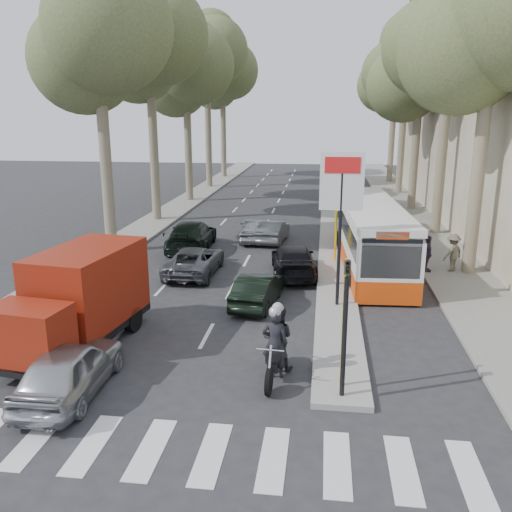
# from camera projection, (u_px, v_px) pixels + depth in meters

# --- Properties ---
(ground) EXTENTS (120.00, 120.00, 0.00)m
(ground) POSITION_uv_depth(u_px,v_px,m) (223.00, 366.00, 15.18)
(ground) COLOR #28282B
(ground) RESTS_ON ground
(sidewalk_right) EXTENTS (3.20, 70.00, 0.12)m
(sidewalk_right) POSITION_uv_depth(u_px,v_px,m) (408.00, 212.00, 38.08)
(sidewalk_right) COLOR gray
(sidewalk_right) RESTS_ON ground
(median_left) EXTENTS (2.40, 64.00, 0.12)m
(median_left) POSITION_uv_depth(u_px,v_px,m) (189.00, 200.00, 42.96)
(median_left) COLOR gray
(median_left) RESTS_ON ground
(traffic_island) EXTENTS (1.50, 26.00, 0.16)m
(traffic_island) POSITION_uv_depth(u_px,v_px,m) (334.00, 262.00, 25.31)
(traffic_island) COLOR gray
(traffic_island) RESTS_ON ground
(building_far) EXTENTS (11.00, 20.00, 16.00)m
(building_far) POSITION_uv_depth(u_px,v_px,m) (487.00, 97.00, 43.81)
(building_far) COLOR #B7A88E
(building_far) RESTS_ON ground
(billboard) EXTENTS (1.50, 12.10, 5.60)m
(billboard) POSITION_uv_depth(u_px,v_px,m) (341.00, 207.00, 18.62)
(billboard) COLOR yellow
(billboard) RESTS_ON ground
(traffic_light_island) EXTENTS (0.16, 0.41, 3.60)m
(traffic_light_island) POSITION_uv_depth(u_px,v_px,m) (346.00, 306.00, 12.71)
(traffic_light_island) COLOR black
(traffic_light_island) RESTS_ON ground
(tree_l_a) EXTENTS (7.40, 7.20, 14.10)m
(tree_l_a) POSITION_uv_depth(u_px,v_px,m) (100.00, 33.00, 25.04)
(tree_l_a) COLOR #6B604C
(tree_l_a) RESTS_ON ground
(tree_l_b) EXTENTS (7.40, 7.20, 14.88)m
(tree_l_b) POSITION_uv_depth(u_px,v_px,m) (151.00, 39.00, 32.54)
(tree_l_b) COLOR #6B604C
(tree_l_b) RESTS_ON ground
(tree_l_c) EXTENTS (7.40, 7.20, 13.71)m
(tree_l_c) POSITION_uv_depth(u_px,v_px,m) (188.00, 68.00, 40.45)
(tree_l_c) COLOR #6B604C
(tree_l_c) RESTS_ON ground
(tree_l_d) EXTENTS (7.40, 7.20, 15.66)m
(tree_l_d) POSITION_uv_depth(u_px,v_px,m) (208.00, 54.00, 47.68)
(tree_l_d) COLOR #6B604C
(tree_l_d) RESTS_ON ground
(tree_l_e) EXTENTS (7.40, 7.20, 14.49)m
(tree_l_e) POSITION_uv_depth(u_px,v_px,m) (224.00, 72.00, 55.63)
(tree_l_e) COLOR #6B604C
(tree_l_e) RESTS_ON ground
(tree_r_a) EXTENTS (7.40, 7.20, 14.10)m
(tree_r_a) POSITION_uv_depth(u_px,v_px,m) (497.00, 19.00, 21.07)
(tree_r_a) COLOR #6B604C
(tree_r_a) RESTS_ON ground
(tree_r_b) EXTENTS (7.40, 7.20, 15.27)m
(tree_r_b) POSITION_uv_depth(u_px,v_px,m) (455.00, 22.00, 28.45)
(tree_r_b) COLOR #6B604C
(tree_r_b) RESTS_ON ground
(tree_r_c) EXTENTS (7.40, 7.20, 13.32)m
(tree_r_c) POSITION_uv_depth(u_px,v_px,m) (423.00, 68.00, 36.59)
(tree_r_c) COLOR #6B604C
(tree_r_c) RESTS_ON ground
(tree_r_d) EXTENTS (7.40, 7.20, 14.88)m
(tree_r_d) POSITION_uv_depth(u_px,v_px,m) (409.00, 58.00, 43.89)
(tree_r_d) COLOR #6B604C
(tree_r_d) RESTS_ON ground
(tree_r_e) EXTENTS (7.40, 7.20, 14.10)m
(tree_r_e) POSITION_uv_depth(u_px,v_px,m) (397.00, 73.00, 51.72)
(tree_r_e) COLOR #6B604C
(tree_r_e) RESTS_ON ground
(silver_hatchback) EXTENTS (1.68, 4.05, 1.37)m
(silver_hatchback) POSITION_uv_depth(u_px,v_px,m) (70.00, 369.00, 13.51)
(silver_hatchback) COLOR #ADB1B6
(silver_hatchback) RESTS_ON ground
(dark_hatchback) EXTENTS (1.71, 3.73, 1.19)m
(dark_hatchback) POSITION_uv_depth(u_px,v_px,m) (258.00, 290.00, 19.77)
(dark_hatchback) COLOR black
(dark_hatchback) RESTS_ON ground
(queue_car_a) EXTENTS (2.05, 4.37, 1.21)m
(queue_car_a) POSITION_uv_depth(u_px,v_px,m) (194.00, 261.00, 23.58)
(queue_car_a) COLOR #52545A
(queue_car_a) RESTS_ON ground
(queue_car_b) EXTENTS (2.38, 4.68, 1.30)m
(queue_car_b) POSITION_uv_depth(u_px,v_px,m) (294.00, 260.00, 23.45)
(queue_car_b) COLOR black
(queue_car_b) RESTS_ON ground
(queue_car_c) EXTENTS (1.82, 3.89, 1.29)m
(queue_car_c) POSITION_uv_depth(u_px,v_px,m) (254.00, 229.00, 29.67)
(queue_car_c) COLOR #AAAEB2
(queue_car_c) RESTS_ON ground
(queue_car_d) EXTENTS (1.61, 3.69, 1.18)m
(queue_car_d) POSITION_uv_depth(u_px,v_px,m) (273.00, 231.00, 29.40)
(queue_car_d) COLOR #505458
(queue_car_d) RESTS_ON ground
(queue_car_e) EXTENTS (2.46, 5.30, 1.50)m
(queue_car_e) POSITION_uv_depth(u_px,v_px,m) (191.00, 236.00, 27.64)
(queue_car_e) COLOR black
(queue_car_e) RESTS_ON ground
(red_truck) EXTENTS (2.79, 5.72, 2.93)m
(red_truck) POSITION_uv_depth(u_px,v_px,m) (79.00, 298.00, 16.04)
(red_truck) COLOR black
(red_truck) RESTS_ON ground
(city_bus) EXTENTS (3.00, 11.16, 2.91)m
(city_bus) POSITION_uv_depth(u_px,v_px,m) (370.00, 233.00, 24.57)
(city_bus) COLOR #DD430C
(city_bus) RESTS_ON ground
(motorcycle) EXTENTS (0.90, 2.42, 2.05)m
(motorcycle) POSITION_uv_depth(u_px,v_px,m) (276.00, 343.00, 14.45)
(motorcycle) COLOR black
(motorcycle) RESTS_ON ground
(pedestrian_near) EXTENTS (0.58, 0.99, 1.61)m
(pedestrian_near) POSITION_uv_depth(u_px,v_px,m) (427.00, 254.00, 23.48)
(pedestrian_near) COLOR #392D43
(pedestrian_near) RESTS_ON sidewalk_right
(pedestrian_far) EXTENTS (1.12, 1.06, 1.66)m
(pedestrian_far) POSITION_uv_depth(u_px,v_px,m) (453.00, 253.00, 23.54)
(pedestrian_far) COLOR #625A49
(pedestrian_far) RESTS_ON sidewalk_right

